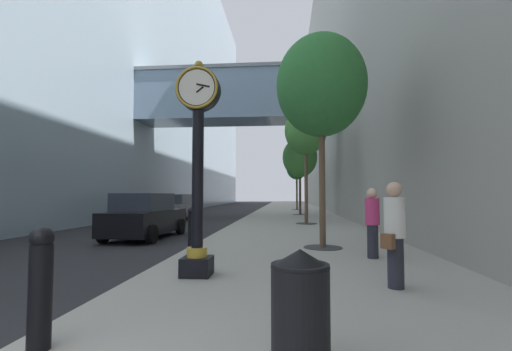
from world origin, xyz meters
The scene contains 16 objects.
ground_plane centered at (0.00, 27.00, 0.00)m, with size 110.00×110.00×0.00m, color #262628.
sidewalk_right centered at (3.27, 30.00, 0.07)m, with size 6.54×80.00×0.14m, color #9E998E.
building_block_left centered at (-12.03, 29.95, 16.42)m, with size 23.46×80.00×32.95m.
building_block_right centered at (11.04, 30.00, 13.89)m, with size 9.00×80.00×27.79m.
street_clock centered at (1.14, 5.46, 2.41)m, with size 0.84×0.55×4.14m.
bollard_nearest centered at (0.39, 2.27, 0.77)m, with size 0.23×0.23×1.21m.
bollard_third centered at (0.39, 7.87, 0.77)m, with size 0.23×0.23×1.21m.
street_tree_near centered at (3.87, 9.15, 4.86)m, with size 2.64×2.64×6.26m.
street_tree_mid_near centered at (3.87, 17.34, 5.02)m, with size 2.23×2.23×6.20m.
street_tree_mid_far centered at (3.87, 25.54, 4.48)m, with size 2.64×2.64×5.87m.
street_tree_far centered at (3.87, 33.74, 4.30)m, with size 2.07×2.07×5.39m.
trash_bin centered at (2.96, 2.10, 0.68)m, with size 0.53×0.53×1.05m.
pedestrian_walking centered at (4.61, 4.89, 1.06)m, with size 0.51×0.51×1.74m.
pedestrian_by_clock centered at (4.91, 7.61, 1.03)m, with size 0.47×0.47×1.69m.
car_grey_near centered at (-4.50, 21.62, 0.81)m, with size 2.13×4.60×1.67m.
car_black_mid centered at (-2.53, 11.82, 0.83)m, with size 2.09×4.27×1.71m.
Camera 1 is at (2.84, -1.05, 1.68)m, focal length 24.38 mm.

